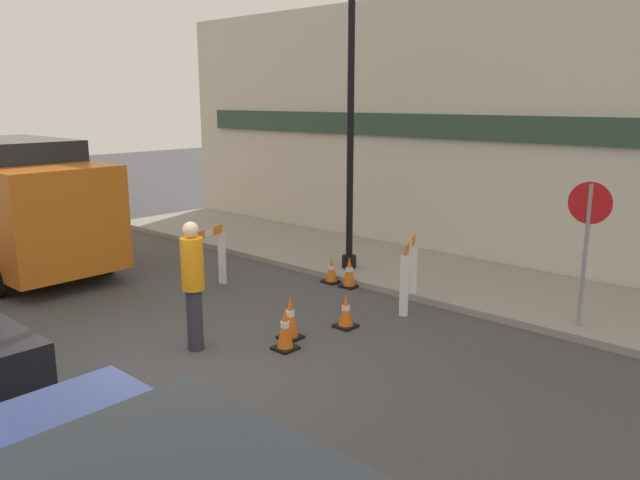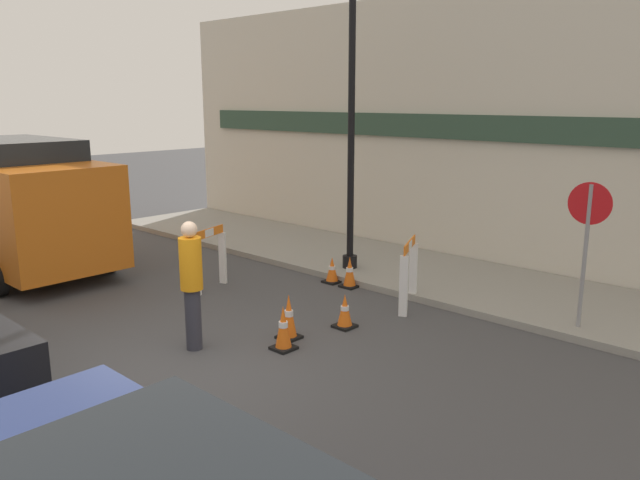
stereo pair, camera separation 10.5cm
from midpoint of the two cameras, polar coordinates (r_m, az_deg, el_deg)
The scene contains 14 objects.
ground_plane at distance 8.16m, azimuth -14.10°, elevation -11.94°, with size 60.00×60.00×0.00m, color #424244.
sidewalk_slab at distance 12.20m, azimuth 9.78°, elevation -3.10°, with size 18.00×2.90×0.12m.
storefront_facade at distance 13.08m, azimuth 13.90°, elevation 9.76°, with size 18.00×0.22×5.50m.
streetlamp_post at distance 11.88m, azimuth 2.60°, elevation 15.74°, with size 0.44×0.44×6.08m.
stop_sign at distance 9.57m, azimuth 22.96°, elevation 0.80°, with size 0.60×0.07×2.12m.
barricade_0 at distance 11.32m, azimuth -10.35°, elevation -1.53°, with size 0.39×0.86×1.12m.
barricade_1 at distance 10.26m, azimuth 7.86°, elevation -2.84°, with size 0.51×0.90×1.14m.
traffic_cone_0 at distance 11.36m, azimuth 2.44°, elevation -2.99°, with size 0.30×0.30×0.57m.
traffic_cone_1 at distance 11.64m, azimuth 0.81°, elevation -2.80°, with size 0.30×0.30×0.49m.
traffic_cone_2 at distance 8.96m, azimuth -3.08°, elevation -7.08°, with size 0.30×0.30×0.66m.
traffic_cone_3 at distance 8.59m, azimuth -3.57°, elevation -8.10°, with size 0.30×0.30×0.62m.
traffic_cone_4 at distance 9.40m, azimuth 2.05°, elevation -6.55°, with size 0.30×0.30×0.52m.
person_worker at distance 8.55m, azimuth -11.88°, elevation -3.66°, with size 0.34×0.34×1.79m.
work_van at distance 13.82m, azimuth -26.56°, elevation 3.29°, with size 5.29×2.24×2.60m.
Camera 1 is at (6.24, -4.02, 3.36)m, focal length 35.00 mm.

